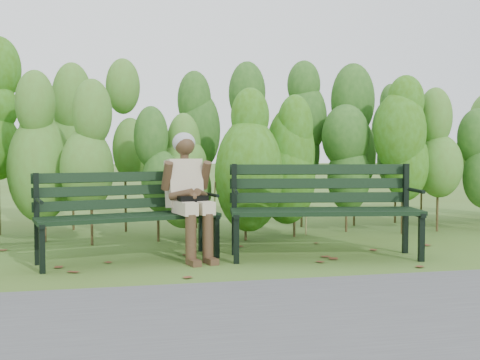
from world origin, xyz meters
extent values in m
plane|color=#455D1D|center=(0.00, 0.00, 0.00)|extent=(80.00, 80.00, 0.00)
cube|color=#474749|center=(0.00, -2.20, 0.01)|extent=(60.00, 2.50, 0.01)
cylinder|color=#47381E|center=(-2.14, 1.30, 0.40)|extent=(0.03, 0.03, 0.80)
ellipsoid|color=#36620D|center=(-2.14, 1.30, 1.04)|extent=(0.64, 0.64, 1.44)
cylinder|color=#47381E|center=(-1.53, 1.30, 0.40)|extent=(0.03, 0.03, 0.80)
ellipsoid|color=#36620D|center=(-1.53, 1.30, 1.04)|extent=(0.64, 0.64, 1.44)
cylinder|color=#47381E|center=(-0.92, 1.30, 0.40)|extent=(0.03, 0.03, 0.80)
ellipsoid|color=#36620D|center=(-0.92, 1.30, 1.04)|extent=(0.64, 0.64, 1.44)
cylinder|color=#47381E|center=(-0.31, 1.30, 0.40)|extent=(0.03, 0.03, 0.80)
ellipsoid|color=#36620D|center=(-0.31, 1.30, 1.04)|extent=(0.64, 0.64, 1.44)
cylinder|color=#47381E|center=(0.31, 1.30, 0.40)|extent=(0.03, 0.03, 0.80)
ellipsoid|color=#36620D|center=(0.31, 1.30, 1.04)|extent=(0.64, 0.64, 1.44)
cylinder|color=#47381E|center=(0.92, 1.30, 0.40)|extent=(0.03, 0.03, 0.80)
ellipsoid|color=#36620D|center=(0.92, 1.30, 1.04)|extent=(0.64, 0.64, 1.44)
cylinder|color=#47381E|center=(1.53, 1.30, 0.40)|extent=(0.03, 0.03, 0.80)
ellipsoid|color=#36620D|center=(1.53, 1.30, 1.04)|extent=(0.64, 0.64, 1.44)
cylinder|color=#47381E|center=(2.14, 1.30, 0.40)|extent=(0.03, 0.03, 0.80)
ellipsoid|color=#36620D|center=(2.14, 1.30, 1.04)|extent=(0.64, 0.64, 1.44)
cylinder|color=#47381E|center=(2.75, 1.30, 0.40)|extent=(0.03, 0.03, 0.80)
ellipsoid|color=#36620D|center=(2.75, 1.30, 1.04)|extent=(0.64, 0.64, 1.44)
cylinder|color=#47381E|center=(3.36, 1.30, 0.40)|extent=(0.03, 0.03, 0.80)
ellipsoid|color=#36620D|center=(3.36, 1.30, 1.04)|extent=(0.64, 0.64, 1.44)
cylinder|color=#47381E|center=(-2.69, 2.30, 0.55)|extent=(0.04, 0.04, 1.10)
cylinder|color=#47381E|center=(-1.92, 2.30, 0.55)|extent=(0.04, 0.04, 1.10)
ellipsoid|color=#28571D|center=(-1.92, 2.30, 1.43)|extent=(0.70, 0.70, 1.98)
cylinder|color=#47381E|center=(-1.15, 2.30, 0.55)|extent=(0.04, 0.04, 1.10)
ellipsoid|color=#28571D|center=(-1.15, 2.30, 1.43)|extent=(0.70, 0.70, 1.98)
cylinder|color=#47381E|center=(-0.38, 2.30, 0.55)|extent=(0.04, 0.04, 1.10)
ellipsoid|color=#28571D|center=(-0.38, 2.30, 1.43)|extent=(0.70, 0.70, 1.98)
cylinder|color=#47381E|center=(0.38, 2.30, 0.55)|extent=(0.04, 0.04, 1.10)
ellipsoid|color=#28571D|center=(0.38, 2.30, 1.43)|extent=(0.70, 0.70, 1.98)
cylinder|color=#47381E|center=(1.15, 2.30, 0.55)|extent=(0.04, 0.04, 1.10)
ellipsoid|color=#28571D|center=(1.15, 2.30, 1.43)|extent=(0.70, 0.70, 1.98)
cylinder|color=#47381E|center=(1.92, 2.30, 0.55)|extent=(0.04, 0.04, 1.10)
ellipsoid|color=#28571D|center=(1.92, 2.30, 1.43)|extent=(0.70, 0.70, 1.98)
cylinder|color=#47381E|center=(2.69, 2.30, 0.55)|extent=(0.04, 0.04, 1.10)
ellipsoid|color=#28571D|center=(2.69, 2.30, 1.43)|extent=(0.70, 0.70, 1.98)
cylinder|color=#47381E|center=(3.46, 2.30, 0.55)|extent=(0.04, 0.04, 1.10)
ellipsoid|color=#28571D|center=(3.46, 2.30, 1.43)|extent=(0.70, 0.70, 1.98)
cube|color=brown|center=(-0.88, -0.65, 0.00)|extent=(0.11, 0.11, 0.01)
cube|color=brown|center=(-1.70, 0.21, 0.00)|extent=(0.09, 0.11, 0.01)
cube|color=brown|center=(0.89, -0.41, 0.00)|extent=(0.11, 0.11, 0.01)
cube|color=brown|center=(1.20, 0.12, 0.00)|extent=(0.11, 0.09, 0.01)
cube|color=brown|center=(0.66, 0.56, 0.00)|extent=(0.10, 0.11, 0.01)
cube|color=brown|center=(0.90, -0.17, 0.00)|extent=(0.10, 0.09, 0.01)
cube|color=brown|center=(-0.26, 0.16, 0.00)|extent=(0.10, 0.08, 0.01)
cube|color=brown|center=(0.62, 0.44, 0.00)|extent=(0.11, 0.11, 0.01)
cube|color=brown|center=(-0.88, -0.19, 0.00)|extent=(0.10, 0.09, 0.01)
cube|color=brown|center=(-0.76, 0.53, 0.00)|extent=(0.10, 0.08, 0.01)
cube|color=brown|center=(1.62, -0.22, 0.00)|extent=(0.11, 0.09, 0.01)
cube|color=brown|center=(-1.09, 0.89, 0.00)|extent=(0.11, 0.11, 0.01)
cube|color=brown|center=(-1.84, -0.91, 0.00)|extent=(0.11, 0.10, 0.01)
cube|color=brown|center=(2.07, 0.19, 0.00)|extent=(0.11, 0.11, 0.01)
cube|color=brown|center=(1.74, 0.98, 0.00)|extent=(0.10, 0.08, 0.01)
cube|color=brown|center=(2.69, 0.57, 0.00)|extent=(0.11, 0.11, 0.01)
cube|color=brown|center=(1.35, 0.00, 0.00)|extent=(0.10, 0.11, 0.01)
cube|color=brown|center=(-0.93, -0.29, 0.00)|extent=(0.11, 0.11, 0.01)
cube|color=black|center=(-1.07, -0.05, 0.42)|extent=(1.67, 0.51, 0.04)
cube|color=black|center=(-1.10, 0.07, 0.42)|extent=(1.67, 0.51, 0.04)
cube|color=black|center=(-1.12, 0.18, 0.42)|extent=(1.67, 0.51, 0.04)
cube|color=black|center=(-1.15, 0.29, 0.42)|extent=(1.67, 0.51, 0.04)
cube|color=black|center=(-1.17, 0.38, 0.53)|extent=(1.66, 0.46, 0.10)
cube|color=black|center=(-1.18, 0.39, 0.66)|extent=(1.66, 0.46, 0.10)
cube|color=black|center=(-1.18, 0.41, 0.79)|extent=(1.66, 0.46, 0.10)
cube|color=black|center=(-1.85, -0.25, 0.21)|extent=(0.06, 0.06, 0.42)
cube|color=black|center=(-1.95, 0.14, 0.42)|extent=(0.06, 0.06, 0.85)
cube|color=black|center=(-1.90, -0.07, 0.40)|extent=(0.16, 0.47, 0.04)
cylinder|color=black|center=(-1.88, -0.12, 0.61)|extent=(0.12, 0.35, 0.03)
cube|color=black|center=(-0.28, 0.13, 0.21)|extent=(0.06, 0.06, 0.42)
cube|color=black|center=(-0.38, 0.53, 0.42)|extent=(0.06, 0.06, 0.85)
cube|color=black|center=(-0.32, 0.32, 0.40)|extent=(0.16, 0.47, 0.04)
cylinder|color=black|center=(-0.31, 0.27, 0.61)|extent=(0.12, 0.35, 0.03)
cube|color=black|center=(0.73, -0.29, 0.46)|extent=(1.83, 0.38, 0.04)
cube|color=black|center=(0.74, -0.17, 0.46)|extent=(1.83, 0.38, 0.04)
cube|color=black|center=(0.76, -0.04, 0.46)|extent=(1.83, 0.38, 0.04)
cube|color=black|center=(0.78, 0.09, 0.46)|extent=(1.83, 0.38, 0.04)
cube|color=black|center=(0.80, 0.18, 0.57)|extent=(1.82, 0.33, 0.11)
cube|color=black|center=(0.80, 0.19, 0.71)|extent=(1.82, 0.33, 0.11)
cube|color=black|center=(0.80, 0.21, 0.86)|extent=(1.82, 0.33, 0.11)
cube|color=black|center=(-0.14, -0.17, 0.23)|extent=(0.06, 0.06, 0.46)
cube|color=black|center=(-0.08, 0.26, 0.46)|extent=(0.06, 0.06, 0.92)
cube|color=black|center=(-0.11, 0.03, 0.44)|extent=(0.13, 0.51, 0.04)
cylinder|color=black|center=(-0.12, -0.02, 0.66)|extent=(0.09, 0.38, 0.04)
cube|color=black|center=(1.59, -0.43, 0.23)|extent=(0.06, 0.06, 0.46)
cube|color=black|center=(1.66, 0.00, 0.46)|extent=(0.06, 0.06, 0.92)
cube|color=black|center=(1.62, -0.23, 0.44)|extent=(0.13, 0.51, 0.04)
cylinder|color=black|center=(1.61, -0.28, 0.66)|extent=(0.09, 0.38, 0.04)
cube|color=beige|center=(-0.60, 0.04, 0.51)|extent=(0.22, 0.42, 0.12)
cube|color=beige|center=(-0.43, 0.09, 0.51)|extent=(0.22, 0.42, 0.12)
cylinder|color=#46301D|center=(-0.56, -0.11, 0.23)|extent=(0.13, 0.13, 0.46)
cylinder|color=#46301D|center=(-0.39, -0.07, 0.23)|extent=(0.13, 0.13, 0.46)
cube|color=#46301D|center=(-0.54, -0.18, 0.03)|extent=(0.13, 0.20, 0.06)
cube|color=#46301D|center=(-0.38, -0.14, 0.03)|extent=(0.13, 0.20, 0.06)
cube|color=beige|center=(-0.58, 0.31, 0.73)|extent=(0.39, 0.31, 0.49)
cylinder|color=#46301D|center=(-0.57, 0.29, 0.98)|extent=(0.08, 0.08, 0.09)
sphere|color=#46301D|center=(-0.57, 0.28, 1.10)|extent=(0.20, 0.20, 0.20)
ellipsoid|color=gray|center=(-0.58, 0.31, 1.13)|extent=(0.23, 0.22, 0.21)
cylinder|color=#46301D|center=(-0.75, 0.19, 0.81)|extent=(0.13, 0.21, 0.29)
cylinder|color=#46301D|center=(-0.37, 0.29, 0.81)|extent=(0.13, 0.21, 0.29)
cylinder|color=#46301D|center=(-0.63, 0.10, 0.63)|extent=(0.25, 0.22, 0.12)
cylinder|color=#46301D|center=(-0.43, 0.14, 0.63)|extent=(0.17, 0.26, 0.12)
sphere|color=#46301D|center=(-0.52, 0.06, 0.61)|extent=(0.10, 0.10, 0.10)
cube|color=black|center=(-0.52, 0.07, 0.55)|extent=(0.30, 0.18, 0.15)
camera|label=1|loc=(-1.16, -5.24, 1.05)|focal=42.00mm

